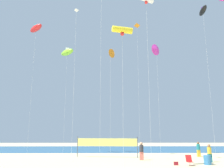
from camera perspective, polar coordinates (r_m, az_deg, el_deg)
The scene contains 17 objects.
ocean_band at distance 45.45m, azimuth -0.18°, elevation -15.41°, with size 120.00×20.00×0.01m, color #28608C.
beachgoer_mustard_shirt at distance 25.89m, azimuth 22.49°, elevation -15.05°, with size 0.39×0.39×1.71m.
beachgoer_teal_shirt at distance 31.58m, azimuth 20.16°, elevation -14.46°, with size 0.41×0.41×1.77m.
beachgoer_charcoal_shirt at distance 26.11m, azimuth 7.13°, elevation -15.64°, with size 0.42×0.42×1.85m.
folding_beach_chair at distance 22.61m, azimuth 18.17°, elevation -17.06°, with size 0.52×0.65×0.89m.
trash_barrel at distance 23.71m, azimuth 22.09°, elevation -16.67°, with size 0.66×0.66×0.82m, color teal.
volleyball_net at distance 28.94m, azimuth -1.24°, elevation -14.10°, with size 7.20×1.26×2.40m.
beach_handbag at distance 22.59m, azimuth 15.22°, elevation -18.05°, with size 0.37×0.18×0.29m, color maroon.
kite_orange_diamond at distance 35.34m, azimuth 6.09°, elevation 13.41°, with size 0.80×0.80×18.38m.
kite_magenta_delta at distance 33.97m, azimuth 10.69°, elevation 8.19°, with size 1.51×1.28×15.11m.
kite_lime_inflatable at distance 37.10m, azimuth -10.78°, elevation 7.54°, with size 2.61×2.48×15.70m.
kite_white_tube at distance 23.16m, azimuth 8.24°, elevation 19.52°, with size 1.51×1.11×15.05m.
kite_yellow_tube at distance 21.38m, azimuth 2.48°, elevation 12.84°, with size 1.88×1.00×11.98m.
kite_orange_delta at distance 32.20m, azimuth -0.39°, elevation 7.32°, with size 1.16×1.24×13.99m.
kite_black_inflatable at distance 33.54m, azimuth 21.12°, elevation 16.18°, with size 0.72×1.95×18.66m.
kite_red_inflatable at distance 37.67m, azimuth -17.90°, elevation 12.70°, with size 2.62×2.36×18.77m.
kite_white_diamond at distance 26.46m, azimuth -8.67°, elevation 15.00°, with size 0.42×0.43×15.94m.
Camera 1 is at (-0.72, -16.80, 2.66)m, focal length 37.83 mm.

